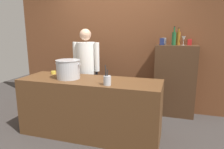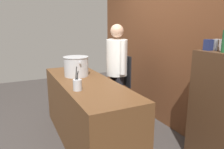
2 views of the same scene
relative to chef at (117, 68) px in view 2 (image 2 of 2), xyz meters
The scene contains 10 objects.
ground_plane 1.22m from the chef, 62.30° to the right, with size 8.00×8.00×0.00m, color #383330.
brick_back_panel 0.98m from the chef, 64.72° to the left, with size 4.40×0.10×3.00m, color brown.
prep_counter 0.91m from the chef, 62.30° to the right, with size 2.18×0.70×0.90m, color brown.
bar_cabinet 1.70m from the chef, 18.32° to the left, with size 0.76×0.32×1.36m, color #472D1C.
chef is the anchor object (origin of this frame).
stockpot_large 0.69m from the chef, 89.72° to the right, with size 0.43×0.37×0.29m.
utensil_crock 1.13m from the chef, 51.53° to the right, with size 0.10×0.10×0.28m.
butter_jar 0.62m from the chef, 131.19° to the right, with size 0.08×0.08×0.05m, color yellow.
spice_tin_silver 1.55m from the chef, 23.53° to the left, with size 0.07×0.07×0.13m, color #B2B2B7.
spice_tin_navy 1.48m from the chef, 20.20° to the left, with size 0.08×0.08×0.13m, color navy.
Camera 2 is at (2.67, -0.91, 1.66)m, focal length 33.95 mm.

